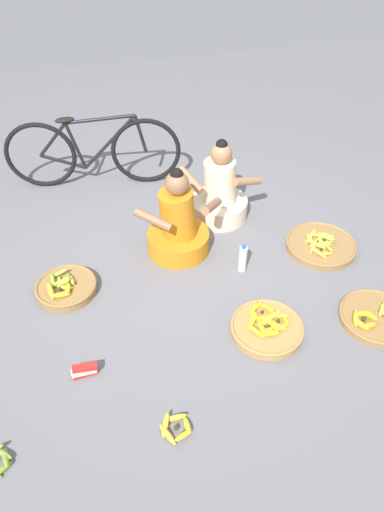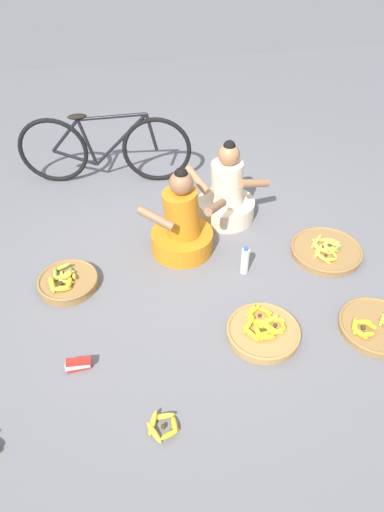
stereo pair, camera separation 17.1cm
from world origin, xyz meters
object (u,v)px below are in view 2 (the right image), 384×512
banana_basket_mid_left (377,326)px  banana_basket_back_right (263,331)px  banana_basket_front_left (326,250)px  loose_bananas_near_bicycle (163,426)px  bicycle_leaning (105,149)px  water_bottle (245,261)px  vendor_woman_front (182,226)px  vendor_woman_behind (227,195)px  banana_basket_front_right (68,282)px  packet_carton_stack (78,364)px

banana_basket_mid_left → banana_basket_back_right: size_ratio=1.03×
banana_basket_front_left → loose_bananas_near_bicycle: bearing=-141.3°
bicycle_leaning → water_bottle: size_ratio=6.59×
vendor_woman_front → loose_bananas_near_bicycle: (-0.43, -1.60, -0.22)m
bicycle_leaning → vendor_woman_behind: bearing=-40.5°
bicycle_leaning → banana_basket_front_right: bicycle_leaning is taller
loose_bananas_near_bicycle → packet_carton_stack: bearing=131.4°
banana_basket_mid_left → banana_basket_back_right: banana_basket_back_right is taller
loose_bananas_near_bicycle → water_bottle: size_ratio=0.83×
water_bottle → banana_basket_front_right: bearing=174.9°
water_bottle → loose_bananas_near_bicycle: bearing=-125.3°
bicycle_leaning → loose_bananas_near_bicycle: (0.11, -2.84, -0.33)m
banana_basket_back_right → banana_basket_mid_left: bearing=-8.2°
banana_basket_mid_left → banana_basket_front_right: size_ratio=1.15×
banana_basket_mid_left → banana_basket_front_left: banana_basket_front_left is taller
banana_basket_front_left → packet_carton_stack: (-2.08, -0.75, 0.01)m
banana_basket_back_right → packet_carton_stack: 1.28m
banana_basket_back_right → water_bottle: (0.06, 0.66, 0.07)m
bicycle_leaning → loose_bananas_near_bicycle: 2.86m
water_bottle → packet_carton_stack: bearing=-153.0°
vendor_woman_front → packet_carton_stack: (-0.90, -1.06, -0.21)m
banana_basket_front_right → packet_carton_stack: size_ratio=2.72×
banana_basket_front_left → water_bottle: water_bottle is taller
bicycle_leaning → water_bottle: 1.91m
bicycle_leaning → banana_basket_front_left: size_ratio=2.82×
vendor_woman_behind → banana_basket_back_right: 1.44m
vendor_woman_behind → banana_basket_mid_left: (0.70, -1.53, -0.21)m
vendor_woman_front → bicycle_leaning: 1.36m
banana_basket_front_right → water_bottle: (1.39, -0.12, 0.07)m
banana_basket_mid_left → loose_bananas_near_bicycle: bearing=-164.8°
vendor_woman_front → water_bottle: 0.59m
bicycle_leaning → water_bottle: bearing=-59.2°
banana_basket_mid_left → water_bottle: bearing=133.8°
banana_basket_back_right → packet_carton_stack: banana_basket_back_right is taller
packet_carton_stack → bicycle_leaning: bearing=81.0°
loose_bananas_near_bicycle → water_bottle: bearing=54.7°
packet_carton_stack → banana_basket_back_right: bearing=0.8°
vendor_woman_behind → banana_basket_front_right: size_ratio=1.66×
bicycle_leaning → vendor_woman_front: bearing=-66.7°
loose_bananas_near_bicycle → banana_basket_back_right: bearing=34.6°
bicycle_leaning → banana_basket_back_right: size_ratio=3.23×
banana_basket_front_left → water_bottle: (-0.74, -0.07, 0.08)m
banana_basket_mid_left → water_bottle: size_ratio=2.10×
vendor_woman_front → banana_basket_front_right: size_ratio=1.69×
banana_basket_front_right → bicycle_leaning: bearing=74.2°
banana_basket_mid_left → bicycle_leaning: bearing=125.5°
water_bottle → vendor_woman_behind: bearing=86.5°
banana_basket_front_left → water_bottle: size_ratio=2.34×
packet_carton_stack → banana_basket_mid_left: bearing=-2.7°
loose_bananas_near_bicycle → banana_basket_mid_left: bearing=15.2°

